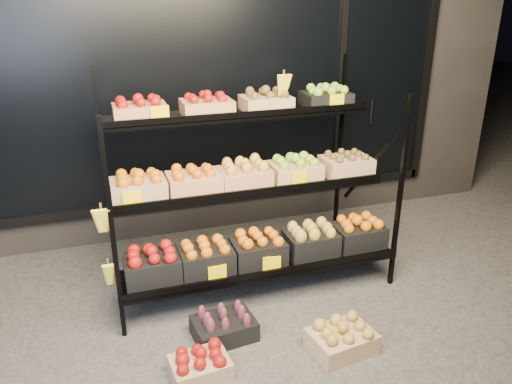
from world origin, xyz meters
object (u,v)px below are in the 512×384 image
object	(u,v)px
floor_crate_left	(200,364)
floor_crate_midright	(342,338)
floor_crate_midleft	(224,325)
display_rack	(248,187)

from	to	relation	value
floor_crate_left	floor_crate_midright	size ratio (longest dim) A/B	0.84
floor_crate_midleft	floor_crate_left	bearing A→B (deg)	-132.57
display_rack	floor_crate_midright	world-z (taller)	display_rack
display_rack	floor_crate_left	xyz separation A→B (m)	(-0.61, -0.96, -0.70)
floor_crate_midleft	display_rack	bearing A→B (deg)	53.64
display_rack	floor_crate_midright	distance (m)	1.26
floor_crate_midleft	floor_crate_midright	bearing A→B (deg)	-34.21
floor_crate_left	display_rack	bearing A→B (deg)	52.35
display_rack	floor_crate_midleft	world-z (taller)	display_rack
floor_crate_midleft	floor_crate_midright	world-z (taller)	same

